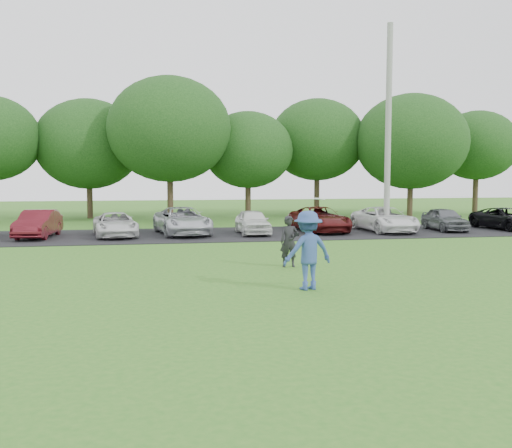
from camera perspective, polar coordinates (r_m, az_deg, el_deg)
The scene contains 7 objects.
ground at distance 13.83m, azimuth 2.60°, elevation -6.61°, with size 100.00×100.00×0.00m, color #2F6E1F.
parking_lot at distance 26.53m, azimuth -3.65°, elevation -1.02°, with size 32.00×6.50×0.03m, color black.
utility_pole at distance 27.96m, azimuth 13.08°, elevation 9.21°, with size 0.28×0.28×9.82m, color #969792.
frisbee_player at distance 13.80m, azimuth 5.21°, elevation -2.63°, with size 1.35×0.94×2.23m.
camera_bystander at distance 17.15m, azimuth 3.34°, elevation -1.75°, with size 0.58×0.43×1.54m.
parked_cars at distance 26.26m, azimuth -4.40°, elevation 0.22°, with size 30.98×5.02×1.25m.
tree_row at distance 36.32m, azimuth -3.09°, elevation 8.32°, with size 42.39×9.85×8.64m.
Camera 1 is at (-3.02, -13.21, 2.77)m, focal length 40.00 mm.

